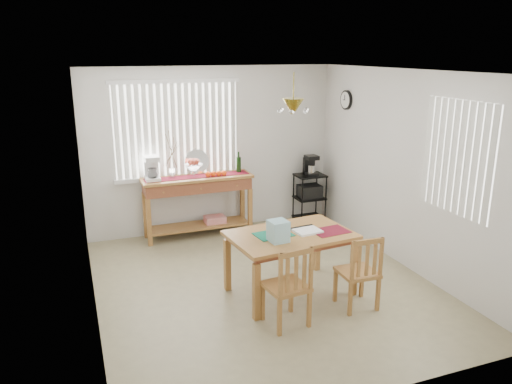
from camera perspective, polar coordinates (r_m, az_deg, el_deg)
name	(u,v)px	position (r m, az deg, el deg)	size (l,w,h in m)	color
ground	(264,285)	(6.34, 0.92, -10.59)	(4.00, 4.50, 0.01)	tan
room_shell	(264,152)	(5.80, 0.97, 4.65)	(4.20, 4.70, 2.70)	silver
sideboard	(198,191)	(7.77, -6.61, 0.07)	(1.70, 0.48, 0.96)	#A87339
sideboard_items	(180,168)	(7.63, -8.66, 2.71)	(1.61, 0.41, 0.73)	maroon
wire_cart	(310,193)	(8.50, 6.14, -0.13)	(0.48, 0.38, 0.81)	black
cart_items	(310,166)	(8.38, 6.21, 3.02)	(0.19, 0.23, 0.34)	black
dining_table	(290,240)	(5.91, 3.96, -5.52)	(1.50, 1.05, 0.76)	#A87339
table_items	(286,231)	(5.68, 3.42, -4.49)	(1.13, 0.49, 0.24)	#136E52
chair_left	(288,287)	(5.31, 3.67, -10.74)	(0.47, 0.47, 0.91)	#A87339
chair_right	(359,272)	(5.76, 11.70, -9.00)	(0.42, 0.42, 0.88)	#A87339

